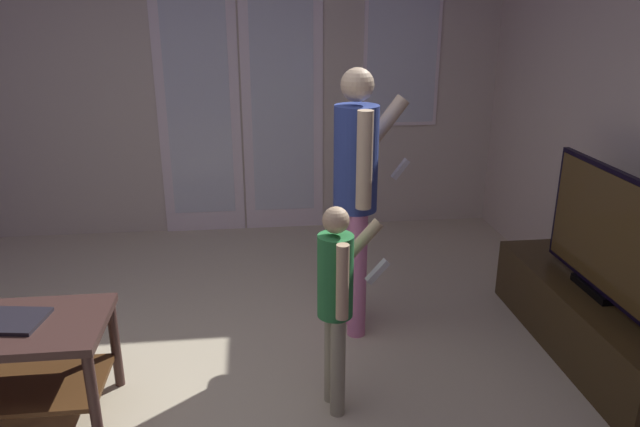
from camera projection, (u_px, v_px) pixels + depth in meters
name	position (u px, v px, depth m)	size (l,w,h in m)	color
ground_plane	(171.00, 424.00, 2.86)	(5.24, 5.35, 0.02)	#C3B596
wall_back_with_doors	(204.00, 71.00, 4.88)	(5.24, 0.09, 2.83)	beige
tv_stand	(587.00, 323.00, 3.36)	(0.41, 1.56, 0.38)	#372812
flat_screen_tv	(602.00, 231.00, 3.18)	(0.08, 0.96, 0.71)	black
person_adult	(357.00, 181.00, 3.39)	(0.49, 0.46, 1.58)	pink
person_child	(337.00, 292.00, 2.76)	(0.37, 0.32, 1.05)	#AAA785
laptop_closed	(9.00, 321.00, 2.72)	(0.31, 0.24, 0.02)	black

